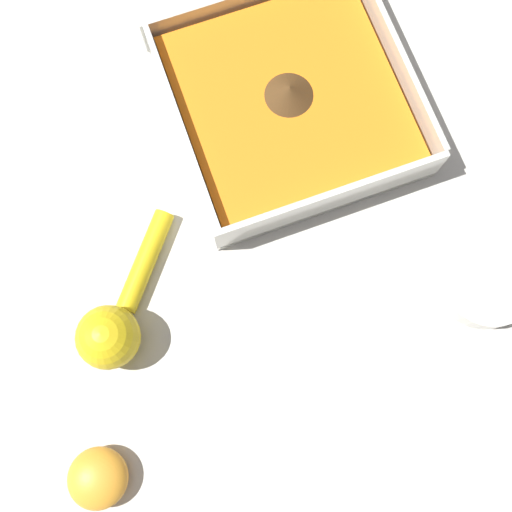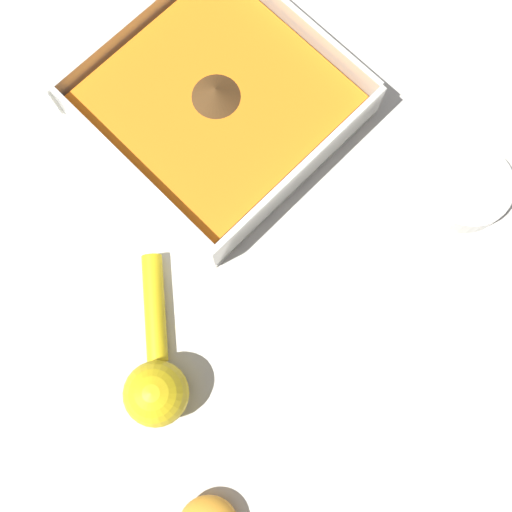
{
  "view_description": "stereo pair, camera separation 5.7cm",
  "coord_description": "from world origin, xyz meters",
  "px_view_note": "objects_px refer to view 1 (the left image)",
  "views": [
    {
      "loc": [
        -0.13,
        -0.23,
        0.59
      ],
      "look_at": [
        -0.09,
        -0.11,
        0.03
      ],
      "focal_mm": 42.0,
      "sensor_mm": 36.0,
      "label": 1
    },
    {
      "loc": [
        -0.18,
        -0.2,
        0.59
      ],
      "look_at": [
        -0.09,
        -0.11,
        0.03
      ],
      "focal_mm": 42.0,
      "sensor_mm": 36.0,
      "label": 2
    }
  ],
  "objects_px": {
    "square_dish": "(291,102)",
    "spice_bowl": "(485,282)",
    "lemon_squeezer": "(115,324)",
    "lemon_half": "(98,478)"
  },
  "relations": [
    {
      "from": "square_dish",
      "to": "lemon_squeezer",
      "type": "xyz_separation_m",
      "value": [
        -0.24,
        -0.16,
        0.01
      ]
    },
    {
      "from": "square_dish",
      "to": "spice_bowl",
      "type": "height_order",
      "value": "square_dish"
    },
    {
      "from": "square_dish",
      "to": "lemon_squeezer",
      "type": "distance_m",
      "value": 0.29
    },
    {
      "from": "lemon_squeezer",
      "to": "square_dish",
      "type": "bearing_deg",
      "value": 163.55
    },
    {
      "from": "lemon_squeezer",
      "to": "lemon_half",
      "type": "relative_size",
      "value": 2.53
    },
    {
      "from": "square_dish",
      "to": "lemon_half",
      "type": "xyz_separation_m",
      "value": [
        -0.29,
        -0.29,
        -0.0
      ]
    },
    {
      "from": "square_dish",
      "to": "lemon_squeezer",
      "type": "height_order",
      "value": "lemon_squeezer"
    },
    {
      "from": "spice_bowl",
      "to": "square_dish",
      "type": "bearing_deg",
      "value": 115.36
    },
    {
      "from": "square_dish",
      "to": "lemon_half",
      "type": "distance_m",
      "value": 0.41
    },
    {
      "from": "lemon_squeezer",
      "to": "lemon_half",
      "type": "bearing_deg",
      "value": 15.37
    }
  ]
}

